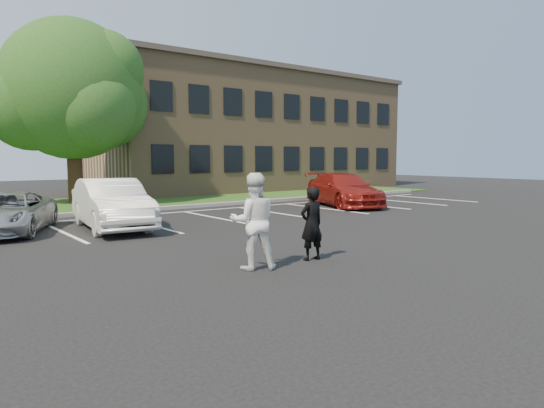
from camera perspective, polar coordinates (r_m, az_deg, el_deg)
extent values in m
plane|color=black|center=(10.50, 3.37, -7.23)|extent=(90.00, 90.00, 0.00)
cube|color=gray|center=(20.95, -18.74, -0.89)|extent=(40.00, 0.30, 0.15)
cube|color=#2A4F1E|center=(24.76, -21.76, -0.12)|extent=(44.00, 8.00, 0.08)
cube|color=silver|center=(16.36, -23.43, -3.04)|extent=(0.12, 5.20, 0.01)
cube|color=silver|center=(17.25, -14.39, -2.33)|extent=(0.12, 5.20, 0.01)
cube|color=silver|center=(18.53, -6.41, -1.65)|extent=(0.12, 5.20, 0.01)
cube|color=silver|center=(20.11, 0.42, -1.05)|extent=(0.12, 5.20, 0.01)
cube|color=silver|center=(21.94, 6.18, -0.53)|extent=(0.12, 5.20, 0.01)
cube|color=silver|center=(23.96, 11.01, -0.08)|extent=(0.12, 5.20, 0.01)
cube|color=silver|center=(26.12, 15.07, 0.29)|extent=(0.12, 5.20, 0.01)
cube|color=silver|center=(28.39, 18.50, 0.60)|extent=(0.12, 5.20, 0.01)
cube|color=silver|center=(20.26, -13.78, -1.16)|extent=(34.00, 0.12, 0.01)
cube|color=#90724F|center=(36.27, -2.83, 8.21)|extent=(22.00, 10.00, 8.00)
cube|color=#4F433A|center=(36.70, -2.86, 14.70)|extent=(22.40, 10.40, 0.30)
cube|color=black|center=(27.25, -12.72, 5.17)|extent=(1.30, 0.06, 1.60)
cube|color=black|center=(27.44, -12.87, 12.29)|extent=(1.30, 0.06, 1.60)
cube|color=black|center=(28.30, -8.48, 5.26)|extent=(1.30, 0.06, 1.60)
cube|color=black|center=(28.48, -8.58, 12.11)|extent=(1.30, 0.06, 1.60)
cube|color=black|center=(29.49, -4.56, 5.31)|extent=(1.30, 0.06, 1.60)
cube|color=black|center=(29.67, -4.61, 11.89)|extent=(1.30, 0.06, 1.60)
cube|color=black|center=(30.81, -0.96, 5.34)|extent=(1.30, 0.06, 1.60)
cube|color=black|center=(30.98, -0.97, 11.64)|extent=(1.30, 0.06, 1.60)
cube|color=black|center=(32.24, 2.33, 5.35)|extent=(1.30, 0.06, 1.60)
cube|color=black|center=(32.40, 2.35, 11.37)|extent=(1.30, 0.06, 1.60)
cube|color=black|center=(33.76, 5.33, 5.34)|extent=(1.30, 0.06, 1.60)
cube|color=black|center=(33.92, 5.39, 11.09)|extent=(1.30, 0.06, 1.60)
cube|color=black|center=(35.37, 8.07, 5.32)|extent=(1.30, 0.06, 1.60)
cube|color=black|center=(35.52, 8.14, 10.81)|extent=(1.30, 0.06, 1.60)
cube|color=black|center=(37.05, 10.56, 5.29)|extent=(1.30, 0.06, 1.60)
cube|color=black|center=(37.20, 10.66, 10.53)|extent=(1.30, 0.06, 1.60)
cube|color=black|center=(38.80, 12.83, 5.25)|extent=(1.30, 0.06, 1.60)
cube|color=black|center=(38.94, 12.94, 10.26)|extent=(1.30, 0.06, 1.60)
cylinder|color=black|center=(25.25, -22.15, 3.52)|extent=(0.70, 0.70, 3.20)
sphere|color=#295418|center=(25.44, -22.48, 12.33)|extent=(6.60, 6.60, 6.60)
sphere|color=#295418|center=(26.51, -19.45, 11.05)|extent=(4.60, 4.60, 4.60)
sphere|color=#295418|center=(25.35, -26.44, 10.60)|extent=(4.40, 4.40, 4.40)
sphere|color=#295418|center=(24.02, -20.50, 10.66)|extent=(4.00, 4.00, 4.00)
sphere|color=#295418|center=(26.86, -24.69, 12.51)|extent=(4.20, 4.20, 4.20)
sphere|color=#295418|center=(25.07, -19.26, 14.62)|extent=(3.80, 3.80, 3.80)
imported|color=black|center=(10.92, 4.69, -2.32)|extent=(0.62, 0.42, 1.66)
imported|color=white|center=(10.00, -2.20, -2.04)|extent=(1.21, 1.11, 2.00)
imported|color=#ADAFB4|center=(16.72, -28.69, -0.95)|extent=(3.81, 4.94, 1.25)
imported|color=white|center=(16.44, -18.31, 0.00)|extent=(2.28, 5.08, 1.62)
imported|color=maroon|center=(23.18, 8.40, 1.67)|extent=(3.85, 5.74, 1.55)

